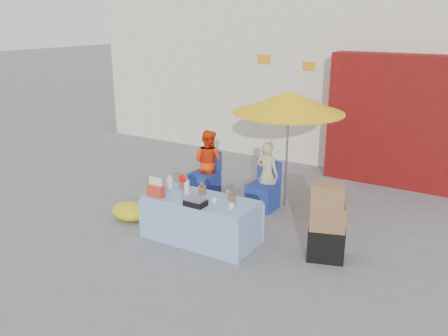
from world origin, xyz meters
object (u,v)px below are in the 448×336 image
Objects in this scene: chair_left at (205,182)px; vendor_orange at (208,162)px; market_table at (200,219)px; umbrella at (289,103)px; chair_right at (263,195)px; vendor_beige at (267,174)px; box_stack at (327,224)px.

chair_left is 0.68× the size of vendor_orange.
umbrella is at bearing 73.01° from market_table.
market_table is 1.63m from chair_right.
vendor_orange is at bearing 2.27° from vendor_beige.
chair_right is (1.25, 0.00, 0.00)m from chair_left.
vendor_orange is at bearing 118.99° from market_table.
market_table is 1.41× the size of vendor_orange.
vendor_beige reaches higher than chair_left.
chair_left is 0.76× the size of box_stack.
vendor_orange reaches higher than box_stack.
chair_right is 0.71× the size of vendor_beige.
vendor_beige is at bearing -177.73° from vendor_orange.
market_table is 2.03m from vendor_orange.
umbrella reaches higher than chair_right.
vendor_orange reaches higher than chair_left.
vendor_orange is (-1.25, 0.13, 0.37)m from chair_right.
vendor_beige is at bearing 92.53° from chair_right.
chair_left is at bearing 121.00° from market_table.
vendor_orange is (-0.00, 0.13, 0.37)m from chair_left.
vendor_beige is 1.34m from umbrella.
chair_right is 1.31m from vendor_orange.
chair_right is 1.69m from umbrella.
umbrella is 2.39m from box_stack.
vendor_orange is 1.25m from vendor_beige.
box_stack reaches higher than chair_left.
vendor_orange reaches higher than chair_right.
chair_left is at bearing 157.55° from box_stack.
umbrella is (1.55, 0.15, 1.26)m from vendor_orange.
vendor_beige is (0.25, 1.75, 0.25)m from market_table.
market_table is 1.90m from chair_left.
chair_left is 1.25m from chair_right.
umbrella is 1.86× the size of box_stack.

